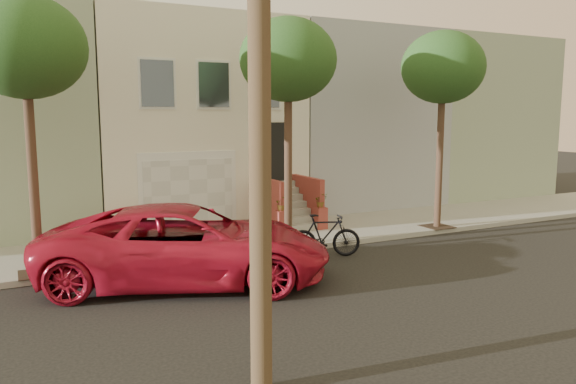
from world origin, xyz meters
name	(u,v)px	position (x,y,z in m)	size (l,w,h in m)	color
ground	(328,294)	(0.00, 0.00, 0.00)	(90.00, 90.00, 0.00)	black
sidewalk	(237,240)	(0.00, 5.35, 0.07)	(40.00, 3.70, 0.15)	gray
house_row	(180,119)	(0.00, 11.19, 3.64)	(33.10, 11.70, 7.00)	beige
tree_left	(25,49)	(-5.50, 3.90, 5.26)	(2.70, 2.57, 6.30)	#2D2116
tree_mid	(288,61)	(1.00, 3.90, 5.26)	(2.70, 2.57, 6.30)	#2D2116
tree_right	(443,69)	(6.50, 3.90, 5.26)	(2.70, 2.57, 6.30)	#2D2116
pickup_truck	(187,245)	(-2.47, 2.10, 0.90)	(2.97, 6.45, 1.79)	#A91227
motorcycle	(325,235)	(1.50, 2.71, 0.59)	(0.55, 1.96, 1.18)	black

